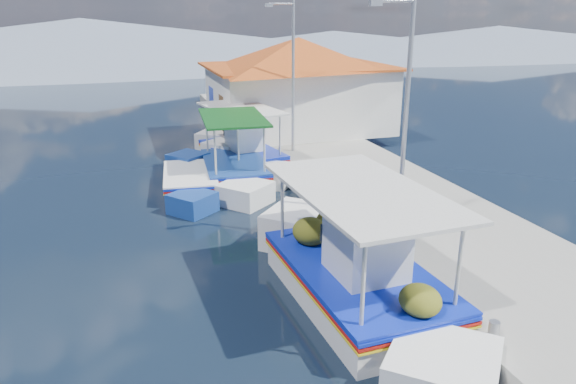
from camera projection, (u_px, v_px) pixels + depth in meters
name	position (u px, v px, depth m)	size (l,w,h in m)	color
ground	(252.00, 311.00, 11.62)	(160.00, 160.00, 0.00)	black
quay	(374.00, 189.00, 18.66)	(5.00, 44.00, 0.50)	gray
bollards	(326.00, 191.00, 17.24)	(0.20, 17.20, 0.30)	#A5A8AD
main_caique	(356.00, 276.00, 11.91)	(2.83, 8.91, 2.94)	white
caique_green_canopy	(234.00, 170.00, 20.32)	(2.57, 7.27, 2.73)	white
caique_blue_hull	(190.00, 183.00, 19.17)	(2.20, 6.01, 1.08)	navy
caique_far	(242.00, 154.00, 22.19)	(3.08, 7.58, 2.69)	white
harbor_building	(298.00, 83.00, 26.03)	(10.49, 10.49, 4.40)	white
lamp_post_near	(403.00, 107.00, 13.49)	(1.21, 0.14, 6.00)	#A5A8AD
lamp_post_far	(291.00, 70.00, 21.59)	(1.21, 0.14, 6.00)	#A5A8AD
mountain_ridge	(188.00, 46.00, 63.29)	(171.40, 96.00, 5.50)	slate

